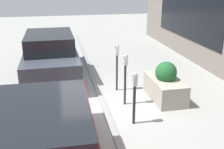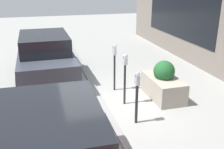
# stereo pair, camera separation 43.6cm
# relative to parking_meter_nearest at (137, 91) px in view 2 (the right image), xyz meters

# --- Properties ---
(ground_plane) EXTENTS (40.00, 40.00, 0.00)m
(ground_plane) POSITION_rel_parking_meter_nearest_xyz_m (1.04, 0.47, -0.86)
(ground_plane) COLOR #999993
(curb_strip) EXTENTS (19.00, 0.16, 0.04)m
(curb_strip) POSITION_rel_parking_meter_nearest_xyz_m (1.04, 0.55, -0.84)
(curb_strip) COLOR gray
(curb_strip) RESTS_ON ground_plane
(parking_meter_nearest) EXTENTS (0.15, 0.13, 1.33)m
(parking_meter_nearest) POSITION_rel_parking_meter_nearest_xyz_m (0.00, 0.00, 0.00)
(parking_meter_nearest) COLOR #232326
(parking_meter_nearest) RESTS_ON ground_plane
(parking_meter_second) EXTENTS (0.16, 0.14, 1.48)m
(parking_meter_second) POSITION_rel_parking_meter_nearest_xyz_m (1.08, -0.05, 0.16)
(parking_meter_second) COLOR #232326
(parking_meter_second) RESTS_ON ground_plane
(parking_meter_middle) EXTENTS (0.16, 0.14, 1.51)m
(parking_meter_middle) POSITION_rel_parking_meter_nearest_xyz_m (2.11, -0.05, 0.18)
(parking_meter_middle) COLOR #232326
(parking_meter_middle) RESTS_ON ground_plane
(planter_box) EXTENTS (1.55, 0.81, 1.15)m
(planter_box) POSITION_rel_parking_meter_nearest_xyz_m (1.20, -1.30, -0.42)
(planter_box) COLOR #A39989
(planter_box) RESTS_ON ground_plane
(parked_car_front) EXTENTS (4.32, 1.98, 1.46)m
(parked_car_front) POSITION_rel_parking_meter_nearest_xyz_m (-1.49, 2.11, -0.11)
(parked_car_front) COLOR maroon
(parked_car_front) RESTS_ON ground_plane
(parked_car_middle) EXTENTS (4.48, 1.89, 1.61)m
(parked_car_middle) POSITION_rel_parking_meter_nearest_xyz_m (3.87, 2.00, -0.02)
(parked_car_middle) COLOR #383D47
(parked_car_middle) RESTS_ON ground_plane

